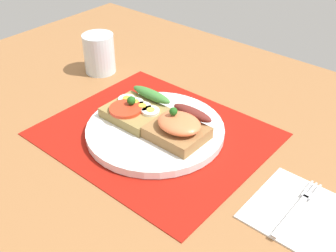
# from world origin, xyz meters

# --- Properties ---
(ground_plane) EXTENTS (1.20, 0.90, 0.03)m
(ground_plane) POSITION_xyz_m (0.00, 0.00, -0.02)
(ground_plane) COLOR #936137
(placemat) EXTENTS (0.38, 0.32, 0.00)m
(placemat) POSITION_xyz_m (0.00, 0.00, 0.00)
(placemat) COLOR maroon
(placemat) RESTS_ON ground_plane
(plate) EXTENTS (0.25, 0.25, 0.01)m
(plate) POSITION_xyz_m (0.00, 0.00, 0.01)
(plate) COLOR white
(plate) RESTS_ON placemat
(sandwich_egg_tomato) EXTENTS (0.10, 0.10, 0.04)m
(sandwich_egg_tomato) POSITION_xyz_m (-0.05, 0.01, 0.03)
(sandwich_egg_tomato) COLOR olive
(sandwich_egg_tomato) RESTS_ON plate
(sandwich_salmon) EXTENTS (0.10, 0.09, 0.06)m
(sandwich_salmon) POSITION_xyz_m (0.05, 0.00, 0.04)
(sandwich_salmon) COLOR olive
(sandwich_salmon) RESTS_ON plate
(napkin) EXTENTS (0.13, 0.14, 0.01)m
(napkin) POSITION_xyz_m (0.28, -0.01, 0.00)
(napkin) COLOR white
(napkin) RESTS_ON ground_plane
(fork) EXTENTS (0.02, 0.14, 0.00)m
(fork) POSITION_xyz_m (0.28, -0.01, 0.01)
(fork) COLOR #B7B7BC
(fork) RESTS_ON napkin
(drinking_glass) EXTENTS (0.07, 0.07, 0.09)m
(drinking_glass) POSITION_xyz_m (-0.26, 0.10, 0.04)
(drinking_glass) COLOR silver
(drinking_glass) RESTS_ON ground_plane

